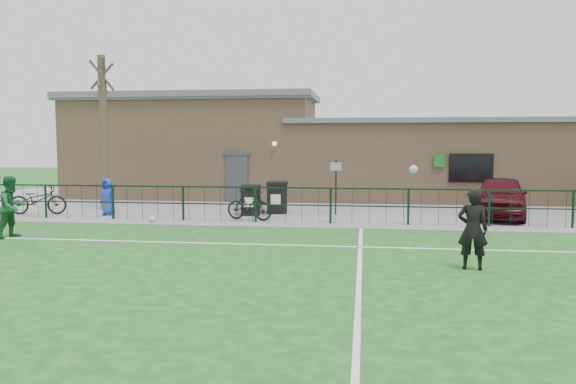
# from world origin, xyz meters

# --- Properties ---
(ground) EXTENTS (90.00, 90.00, 0.00)m
(ground) POSITION_xyz_m (0.00, 0.00, 0.00)
(ground) COLOR #18521A
(ground) RESTS_ON ground
(paving_strip) EXTENTS (34.00, 13.00, 0.02)m
(paving_strip) POSITION_xyz_m (0.00, 13.50, 0.01)
(paving_strip) COLOR slate
(paving_strip) RESTS_ON ground
(pitch_line_touch) EXTENTS (28.00, 0.10, 0.01)m
(pitch_line_touch) POSITION_xyz_m (0.00, 7.80, 0.00)
(pitch_line_touch) COLOR white
(pitch_line_touch) RESTS_ON ground
(pitch_line_mid) EXTENTS (28.00, 0.10, 0.01)m
(pitch_line_mid) POSITION_xyz_m (0.00, 4.00, 0.00)
(pitch_line_mid) COLOR white
(pitch_line_mid) RESTS_ON ground
(pitch_line_perp) EXTENTS (0.10, 16.00, 0.01)m
(pitch_line_perp) POSITION_xyz_m (2.00, 0.00, 0.00)
(pitch_line_perp) COLOR white
(pitch_line_perp) RESTS_ON ground
(perimeter_fence) EXTENTS (28.00, 0.10, 1.20)m
(perimeter_fence) POSITION_xyz_m (0.00, 8.00, 0.60)
(perimeter_fence) COLOR black
(perimeter_fence) RESTS_ON ground
(bare_tree) EXTENTS (0.30, 0.30, 6.00)m
(bare_tree) POSITION_xyz_m (-8.00, 10.50, 3.00)
(bare_tree) COLOR #423428
(bare_tree) RESTS_ON ground
(wheelie_bin_left) EXTENTS (0.75, 0.83, 1.01)m
(wheelie_bin_left) POSITION_xyz_m (-2.01, 9.74, 0.52)
(wheelie_bin_left) COLOR black
(wheelie_bin_left) RESTS_ON paving_strip
(wheelie_bin_right) EXTENTS (0.80, 0.89, 1.09)m
(wheelie_bin_right) POSITION_xyz_m (-1.14, 10.40, 0.57)
(wheelie_bin_right) COLOR black
(wheelie_bin_right) RESTS_ON paving_strip
(sign_post) EXTENTS (0.07, 0.07, 2.00)m
(sign_post) POSITION_xyz_m (1.05, 10.32, 1.02)
(sign_post) COLOR black
(sign_post) RESTS_ON paving_strip
(car_maroon) EXTENTS (2.76, 4.61, 1.47)m
(car_maroon) POSITION_xyz_m (6.84, 10.25, 0.75)
(car_maroon) COLOR #420B15
(car_maroon) RESTS_ON paving_strip
(bicycle_c) EXTENTS (2.16, 1.10, 1.08)m
(bicycle_c) POSITION_xyz_m (-9.80, 8.81, 0.56)
(bicycle_c) COLOR black
(bicycle_c) RESTS_ON paving_strip
(bicycle_d) EXTENTS (1.77, 0.95, 1.03)m
(bicycle_d) POSITION_xyz_m (-1.79, 8.36, 0.53)
(bicycle_d) COLOR black
(bicycle_d) RESTS_ON paving_strip
(spectator_child) EXTENTS (0.78, 0.66, 1.34)m
(spectator_child) POSITION_xyz_m (-7.14, 8.95, 0.69)
(spectator_child) COLOR blue
(spectator_child) RESTS_ON paving_strip
(goalkeeper_kick) EXTENTS (1.43, 3.35, 2.07)m
(goalkeeper_kick) POSITION_xyz_m (4.32, 1.85, 0.88)
(goalkeeper_kick) COLOR black
(goalkeeper_kick) RESTS_ON ground
(outfield_player) EXTENTS (0.84, 0.97, 1.73)m
(outfield_player) POSITION_xyz_m (-7.69, 4.17, 0.87)
(outfield_player) COLOR #18562C
(outfield_player) RESTS_ON ground
(ball_ground) EXTENTS (0.24, 0.24, 0.24)m
(ball_ground) POSITION_xyz_m (-4.89, 7.44, 0.12)
(ball_ground) COLOR white
(ball_ground) RESTS_ON ground
(clubhouse) EXTENTS (24.25, 5.40, 4.96)m
(clubhouse) POSITION_xyz_m (-0.88, 16.50, 2.22)
(clubhouse) COLOR #A47F5B
(clubhouse) RESTS_ON ground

